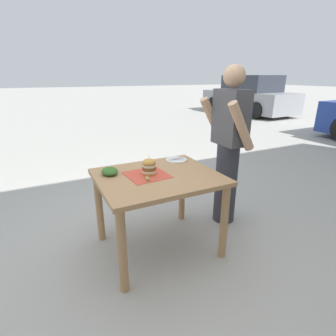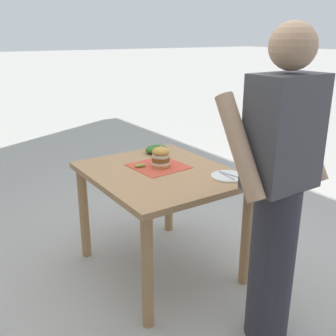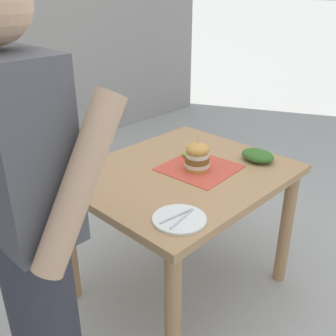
{
  "view_description": "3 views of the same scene",
  "coord_description": "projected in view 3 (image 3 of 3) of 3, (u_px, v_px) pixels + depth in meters",
  "views": [
    {
      "loc": [
        1.98,
        -0.88,
        1.59
      ],
      "look_at": [
        0.0,
        0.1,
        0.8
      ],
      "focal_mm": 28.0,
      "sensor_mm": 36.0,
      "label": 1
    },
    {
      "loc": [
        1.34,
        2.12,
        1.63
      ],
      "look_at": [
        0.0,
        0.1,
        0.8
      ],
      "focal_mm": 42.0,
      "sensor_mm": 36.0,
      "label": 2
    },
    {
      "loc": [
        -1.2,
        1.34,
        1.62
      ],
      "look_at": [
        0.0,
        0.1,
        0.8
      ],
      "focal_mm": 42.0,
      "sensor_mm": 36.0,
      "label": 3
    }
  ],
  "objects": [
    {
      "name": "ground_plane",
      "position": [
        180.0,
        286.0,
        2.32
      ],
      "size": [
        80.0,
        80.0,
        0.0
      ],
      "primitive_type": "plane",
      "color": "#ADAAA3"
    },
    {
      "name": "serving_paper",
      "position": [
        199.0,
        168.0,
        2.02
      ],
      "size": [
        0.37,
        0.37,
        0.0
      ],
      "primitive_type": "cube",
      "rotation": [
        0.0,
        0.0,
        0.07
      ],
      "color": "#D64C38",
      "rests_on": "patio_table"
    },
    {
      "name": "patio_table",
      "position": [
        181.0,
        192.0,
        2.05
      ],
      "size": [
        0.89,
        1.05,
        0.75
      ],
      "color": "tan",
      "rests_on": "ground"
    },
    {
      "name": "side_plate_with_forks",
      "position": [
        179.0,
        219.0,
        1.58
      ],
      "size": [
        0.22,
        0.22,
        0.02
      ],
      "color": "white",
      "rests_on": "patio_table"
    },
    {
      "name": "diner_across_table",
      "position": [
        31.0,
        233.0,
        1.27
      ],
      "size": [
        0.55,
        0.35,
        1.69
      ],
      "color": "#33333D",
      "rests_on": "ground"
    },
    {
      "name": "sandwich",
      "position": [
        197.0,
        157.0,
        1.97
      ],
      "size": [
        0.13,
        0.13,
        0.18
      ],
      "color": "gold",
      "rests_on": "serving_paper"
    },
    {
      "name": "pickle_spear",
      "position": [
        187.0,
        156.0,
        2.12
      ],
      "size": [
        0.07,
        0.04,
        0.02
      ],
      "primitive_type": "cylinder",
      "rotation": [
        0.0,
        1.57,
        2.96
      ],
      "color": "#8EA83D",
      "rests_on": "serving_paper"
    },
    {
      "name": "side_salad",
      "position": [
        258.0,
        155.0,
        2.1
      ],
      "size": [
        0.18,
        0.14,
        0.06
      ],
      "primitive_type": "ellipsoid",
      "color": "#386B28",
      "rests_on": "patio_table"
    }
  ]
}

